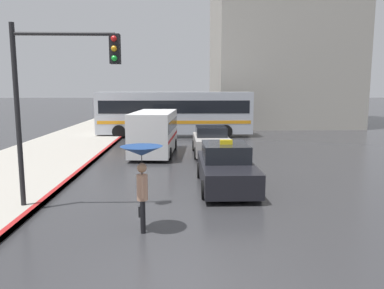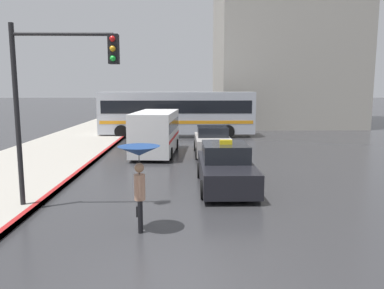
# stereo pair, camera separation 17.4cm
# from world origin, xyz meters

# --- Properties ---
(taxi) EXTENTS (1.91, 4.66, 1.71)m
(taxi) POSITION_xyz_m (1.68, 7.03, 0.70)
(taxi) COLOR black
(taxi) RESTS_ON ground_plane
(sedan_red) EXTENTS (1.91, 4.20, 1.49)m
(sedan_red) POSITION_xyz_m (1.72, 13.73, 0.69)
(sedan_red) COLOR #B7B2AD
(sedan_red) RESTS_ON ground_plane
(ambulance_van) EXTENTS (2.39, 5.45, 2.31)m
(ambulance_van) POSITION_xyz_m (-1.32, 13.89, 1.28)
(ambulance_van) COLOR silver
(ambulance_van) RESTS_ON ground_plane
(city_bus) EXTENTS (11.32, 2.69, 3.29)m
(city_bus) POSITION_xyz_m (-0.33, 21.77, 1.83)
(city_bus) COLOR #B2B7C1
(city_bus) RESTS_ON ground_plane
(pedestrian_with_umbrella) EXTENTS (1.02, 1.02, 2.13)m
(pedestrian_with_umbrella) POSITION_xyz_m (-0.88, 2.78, 1.73)
(pedestrian_with_umbrella) COLOR black
(pedestrian_with_umbrella) RESTS_ON ground_plane
(traffic_light) EXTENTS (2.97, 0.38, 5.27)m
(traffic_light) POSITION_xyz_m (-3.30, 4.50, 3.65)
(traffic_light) COLOR black
(traffic_light) RESTS_ON ground_plane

